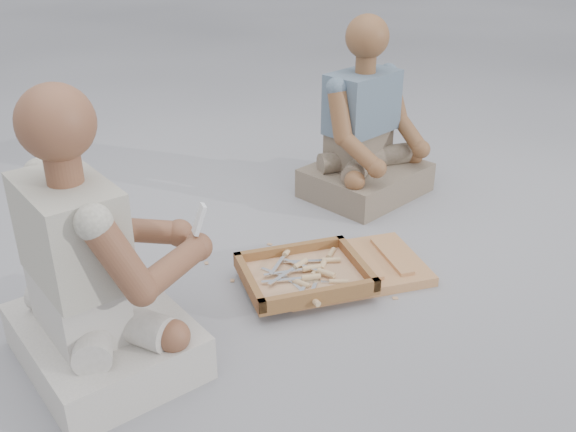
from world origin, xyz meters
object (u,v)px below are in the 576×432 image
object	(u,v)px
tool_tray	(304,275)
companion	(366,138)
carved_panel	(348,268)
craftsman	(94,278)

from	to	relation	value
tool_tray	companion	distance (m)	0.96
carved_panel	companion	xyz separation A→B (m)	(0.35, 0.70, 0.27)
carved_panel	craftsman	bearing A→B (deg)	-163.06
tool_tray	companion	xyz separation A→B (m)	(0.55, 0.76, 0.23)
craftsman	companion	size ratio (longest dim) A/B	1.05
carved_panel	craftsman	world-z (taller)	craftsman
carved_panel	tool_tray	bearing A→B (deg)	-163.48
tool_tray	companion	bearing A→B (deg)	54.06
companion	tool_tray	bearing A→B (deg)	25.43
tool_tray	companion	size ratio (longest dim) A/B	0.54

